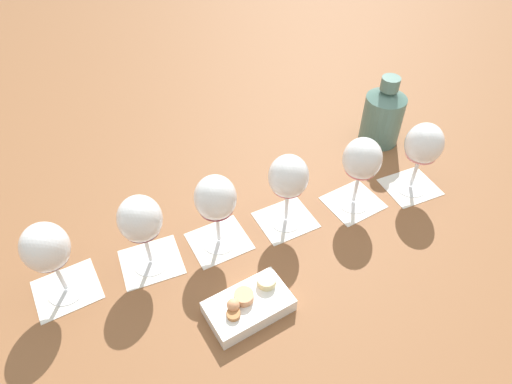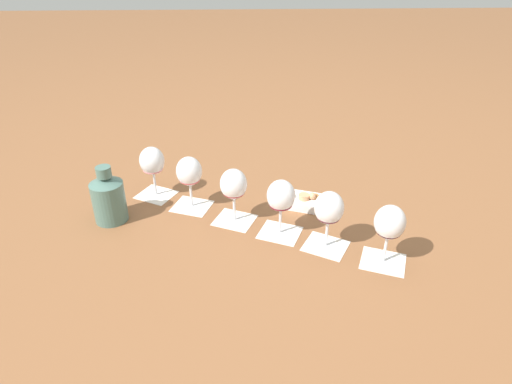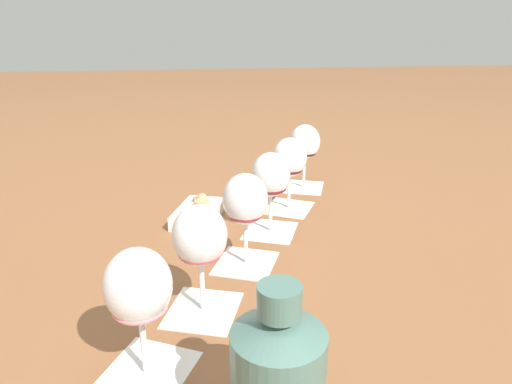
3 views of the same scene
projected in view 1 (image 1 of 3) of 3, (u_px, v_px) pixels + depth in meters
The scene contains 15 objects.
ground_plane at pixel (255, 231), 0.90m from camera, with size 8.00×8.00×0.00m, color brown.
tasting_card_0 at pixel (410, 187), 0.99m from camera, with size 0.14×0.14×0.00m.
tasting_card_1 at pixel (353, 202), 0.96m from camera, with size 0.14×0.13×0.00m.
tasting_card_2 at pixel (286, 220), 0.92m from camera, with size 0.14×0.13×0.00m.
tasting_card_3 at pixel (219, 241), 0.88m from camera, with size 0.14×0.13×0.00m.
tasting_card_4 at pixel (151, 262), 0.85m from camera, with size 0.14×0.14×0.00m.
tasting_card_5 at pixel (67, 290), 0.80m from camera, with size 0.14×0.13×0.00m.
wine_glass_0 at pixel (423, 147), 0.91m from camera, with size 0.08×0.08×0.16m.
wine_glass_1 at pixel (362, 162), 0.88m from camera, with size 0.08×0.08×0.16m.
wine_glass_2 at pixel (288, 180), 0.85m from camera, with size 0.08×0.08×0.16m.
wine_glass_3 at pixel (216, 201), 0.81m from camera, with size 0.08×0.08×0.16m.
wine_glass_4 at pixel (141, 222), 0.77m from camera, with size 0.08×0.08×0.16m.
wine_glass_5 at pixel (47, 251), 0.73m from camera, with size 0.08×0.08×0.16m.
ceramic_vase at pixel (383, 115), 1.06m from camera, with size 0.09×0.09×0.17m.
snack_dish at pixel (249, 305), 0.76m from camera, with size 0.16×0.13×0.05m.
Camera 1 is at (0.46, 0.37, 0.69)m, focal length 32.00 mm.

